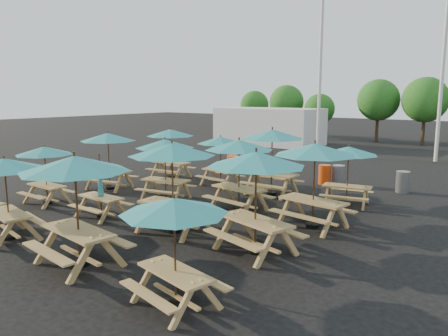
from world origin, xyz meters
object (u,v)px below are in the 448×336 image
Objects in this scene: picnic_unit_10 at (239,149)px; picnic_unit_15 at (349,154)px; picnic_unit_6 at (165,147)px; waste_bin_0 at (232,163)px; picnic_unit_9 at (172,154)px; waste_bin_2 at (338,175)px; picnic_unit_8 at (75,170)px; picnic_unit_14 at (315,154)px; picnic_unit_11 at (272,138)px; waste_bin_3 at (325,175)px; waste_bin_1 at (234,165)px; picnic_unit_7 at (221,143)px; picnic_unit_1 at (44,154)px; picnic_unit_12 at (174,212)px; picnic_unit_2 at (108,140)px; picnic_unit_3 at (170,135)px; waste_bin_4 at (403,182)px; picnic_unit_4 at (5,168)px; picnic_unit_13 at (256,164)px; picnic_unit_5 at (101,191)px.

picnic_unit_15 is (2.60, 2.86, -0.27)m from picnic_unit_10.
picnic_unit_6 reaches higher than waste_bin_0.
waste_bin_2 is (1.14, 9.05, -1.79)m from picnic_unit_9.
picnic_unit_14 is at bearing 70.13° from picnic_unit_8.
picnic_unit_11 is at bearing 98.24° from picnic_unit_8.
picnic_unit_6 is at bearing -119.90° from waste_bin_3.
picnic_unit_11 is at bearing -37.44° from waste_bin_1.
waste_bin_1 is (-4.07, 8.65, -1.79)m from picnic_unit_9.
picnic_unit_15 is (5.53, 0.02, -0.02)m from picnic_unit_7.
picnic_unit_11 is 5.63m from waste_bin_0.
picnic_unit_12 is (8.91, -2.87, -0.01)m from picnic_unit_1.
picnic_unit_2 is 6.61m from picnic_unit_11.
waste_bin_1 is (1.63, 2.80, -1.57)m from picnic_unit_3.
picnic_unit_6 is at bearing -161.82° from picnic_unit_15.
picnic_unit_9 is (5.70, -5.85, 0.22)m from picnic_unit_3.
picnic_unit_11 reaches higher than picnic_unit_3.
picnic_unit_15 is at bearing -106.94° from waste_bin_4.
picnic_unit_6 is 3.08m from picnic_unit_10.
picnic_unit_9 is (3.08, 3.09, 0.29)m from picnic_unit_4.
picnic_unit_9 is at bearing 55.68° from picnic_unit_4.
picnic_unit_7 is at bearing 134.65° from picnic_unit_12.
picnic_unit_1 is 10.57m from picnic_unit_15.
picnic_unit_8 is at bearing -107.08° from waste_bin_4.
picnic_unit_4 is (2.96, -5.68, -0.10)m from picnic_unit_2.
picnic_unit_14 reaches higher than waste_bin_1.
picnic_unit_13 is (8.77, -2.59, 0.17)m from picnic_unit_2.
waste_bin_0 is (-4.42, 8.93, -1.79)m from picnic_unit_9.
picnic_unit_9 reaches higher than waste_bin_4.
picnic_unit_7 is 0.75× the size of picnic_unit_13.
picnic_unit_2 reaches higher than picnic_unit_5.
picnic_unit_2 is at bearing -138.04° from waste_bin_2.
picnic_unit_3 is at bearing 177.51° from picnic_unit_11.
picnic_unit_13 is 3.48× the size of waste_bin_4.
waste_bin_1 is 4.69m from waste_bin_3.
waste_bin_2 is at bearing 89.15° from picnic_unit_10.
picnic_unit_14 is at bearing -11.11° from picnic_unit_6.
picnic_unit_11 is at bearing 132.71° from picnic_unit_13.
picnic_unit_3 is 2.78× the size of waste_bin_4.
picnic_unit_13 is 11.14m from waste_bin_1.
picnic_unit_2 is 6.73m from waste_bin_0.
picnic_unit_1 is 2.44× the size of waste_bin_2.
waste_bin_4 is at bearing 98.48° from picnic_unit_12.
picnic_unit_13 is (8.56, 0.33, 0.40)m from picnic_unit_1.
picnic_unit_13 is at bearing 38.62° from picnic_unit_4.
waste_bin_2 is (4.22, 12.13, -1.50)m from picnic_unit_4.
picnic_unit_9 is at bearing -112.37° from waste_bin_4.
picnic_unit_13 is (-0.35, 3.19, 0.40)m from picnic_unit_12.
picnic_unit_2 reaches higher than picnic_unit_6.
picnic_unit_11 is 6.38m from picnic_unit_13.
picnic_unit_3 is 2.93m from picnic_unit_7.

